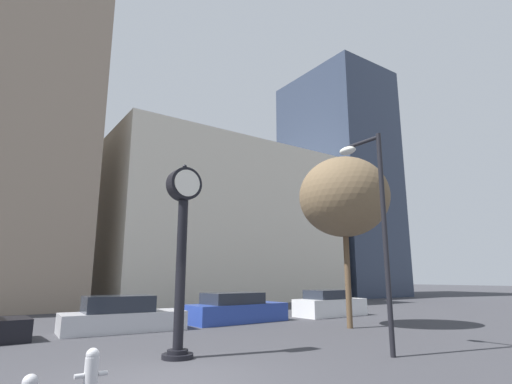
% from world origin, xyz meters
% --- Properties ---
extents(ground_plane, '(200.00, 200.00, 0.00)m').
position_xyz_m(ground_plane, '(0.00, 0.00, 0.00)').
color(ground_plane, '#38383D').
extents(building_storefront_row, '(21.15, 12.00, 13.58)m').
position_xyz_m(building_storefront_row, '(14.91, 24.00, 6.79)').
color(building_storefront_row, beige).
rests_on(building_storefront_row, ground_plane).
extents(building_glass_modern, '(8.90, 12.00, 25.84)m').
position_xyz_m(building_glass_modern, '(30.76, 24.00, 12.92)').
color(building_glass_modern, '#2D384C').
rests_on(building_glass_modern, ground_plane).
extents(street_clock, '(0.92, 0.81, 5.18)m').
position_xyz_m(street_clock, '(1.11, 1.99, 3.07)').
color(street_clock, black).
rests_on(street_clock, ground_plane).
extents(car_silver, '(4.66, 2.04, 1.34)m').
position_xyz_m(car_silver, '(1.46, 8.00, 0.56)').
color(car_silver, '#BCBCC1').
rests_on(car_silver, ground_plane).
extents(car_blue, '(4.88, 2.11, 1.34)m').
position_xyz_m(car_blue, '(6.79, 8.23, 0.57)').
color(car_blue, '#28429E').
rests_on(car_blue, ground_plane).
extents(car_white, '(4.03, 1.80, 1.37)m').
position_xyz_m(car_white, '(12.52, 7.87, 0.59)').
color(car_white, silver).
rests_on(car_white, ground_plane).
extents(fire_hydrant_far, '(0.56, 0.24, 0.81)m').
position_xyz_m(fire_hydrant_far, '(-1.54, -0.23, 0.41)').
color(fire_hydrant_far, '#B7B7BC').
rests_on(fire_hydrant_far, ground_plane).
extents(street_lamp_right, '(0.36, 1.57, 6.17)m').
position_xyz_m(street_lamp_right, '(5.81, -0.70, 4.12)').
color(street_lamp_right, black).
rests_on(street_lamp_right, ground_plane).
extents(bare_tree, '(3.89, 3.89, 7.23)m').
position_xyz_m(bare_tree, '(9.46, 3.70, 5.47)').
color(bare_tree, brown).
rests_on(bare_tree, ground_plane).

